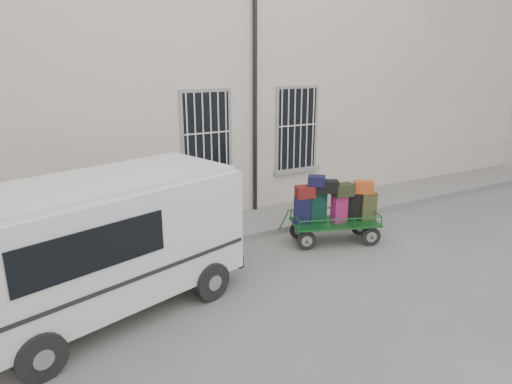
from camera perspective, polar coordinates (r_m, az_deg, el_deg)
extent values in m
plane|color=#61625D|center=(9.83, 3.31, -8.61)|extent=(80.00, 80.00, 0.00)
cube|color=beige|center=(13.90, -8.90, 11.51)|extent=(24.00, 5.00, 6.00)
cylinder|color=black|center=(11.97, -0.12, 9.96)|extent=(0.11, 0.11, 5.60)
cube|color=black|center=(11.52, -6.20, 6.84)|extent=(1.20, 0.08, 2.20)
cube|color=gray|center=(11.75, -5.98, 1.24)|extent=(1.45, 0.22, 0.12)
cube|color=black|center=(12.80, 5.10, 7.84)|extent=(1.20, 0.08, 2.20)
cube|color=gray|center=(13.01, 5.02, 2.77)|extent=(1.45, 0.22, 0.12)
cube|color=slate|center=(11.57, -2.52, -4.22)|extent=(24.00, 1.70, 0.15)
cylinder|color=black|center=(10.31, 6.33, -6.08)|extent=(0.44, 0.20, 0.45)
cylinder|color=gray|center=(10.31, 6.33, -6.08)|extent=(0.26, 0.16, 0.25)
cylinder|color=black|center=(10.92, 5.39, -4.73)|extent=(0.44, 0.20, 0.45)
cylinder|color=gray|center=(10.92, 5.39, -4.73)|extent=(0.26, 0.16, 0.25)
cylinder|color=black|center=(10.80, 14.19, -5.43)|extent=(0.44, 0.20, 0.45)
cylinder|color=gray|center=(10.80, 14.19, -5.43)|extent=(0.26, 0.16, 0.25)
cylinder|color=black|center=(11.38, 12.86, -4.19)|extent=(0.44, 0.20, 0.45)
cylinder|color=gray|center=(11.38, 12.86, -4.19)|extent=(0.26, 0.16, 0.25)
cube|color=#13531E|center=(10.73, 9.83, -3.76)|extent=(2.16, 1.51, 0.04)
cylinder|color=#13531E|center=(10.37, 3.51, -3.49)|extent=(0.26, 0.12, 0.50)
cube|color=black|center=(10.42, 5.77, -2.34)|extent=(0.42, 0.36, 0.60)
cube|color=black|center=(10.32, 5.82, -0.69)|extent=(0.17, 0.15, 0.03)
cube|color=#0D3026|center=(10.60, 7.69, -1.77)|extent=(0.43, 0.33, 0.71)
cube|color=black|center=(10.49, 7.76, 0.14)|extent=(0.18, 0.16, 0.03)
cube|color=#911A53|center=(10.65, 10.35, -2.07)|extent=(0.35, 0.22, 0.61)
cube|color=black|center=(10.56, 10.44, -0.43)|extent=(0.17, 0.15, 0.03)
cube|color=black|center=(10.86, 11.98, -1.77)|extent=(0.41, 0.38, 0.62)
cube|color=black|center=(10.77, 12.09, -0.14)|extent=(0.17, 0.15, 0.03)
cube|color=#2F3118|center=(10.94, 13.74, -1.70)|extent=(0.41, 0.32, 0.64)
cube|color=black|center=(10.84, 13.86, -0.02)|extent=(0.18, 0.17, 0.03)
cube|color=#521610|center=(10.33, 6.18, 0.02)|extent=(0.48, 0.36, 0.27)
cube|color=black|center=(10.40, 8.89, 0.68)|extent=(0.57, 0.50, 0.28)
cube|color=black|center=(10.52, 10.84, 0.27)|extent=(0.48, 0.35, 0.28)
cube|color=#A02B1D|center=(10.77, 13.30, 0.62)|extent=(0.52, 0.47, 0.29)
cube|color=black|center=(10.32, 7.59, 1.40)|extent=(0.46, 0.45, 0.23)
cube|color=white|center=(7.90, -18.65, -5.65)|extent=(4.87, 3.15, 1.84)
cube|color=white|center=(7.60, -19.31, 1.09)|extent=(4.63, 2.94, 0.10)
cube|color=black|center=(6.72, -19.65, -6.86)|extent=(2.17, 0.68, 0.63)
cube|color=black|center=(8.96, -5.98, -0.14)|extent=(0.45, 1.38, 0.56)
cube|color=black|center=(9.35, -5.82, -7.07)|extent=(0.64, 1.84, 0.23)
cube|color=white|center=(9.29, -5.66, -5.67)|extent=(0.15, 0.42, 0.12)
cylinder|color=black|center=(7.07, -25.35, -18.04)|extent=(0.73, 0.41, 0.70)
cylinder|color=black|center=(8.30, -5.66, -11.00)|extent=(0.73, 0.41, 0.70)
cylinder|color=black|center=(9.69, -12.93, -7.17)|extent=(0.73, 0.41, 0.70)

